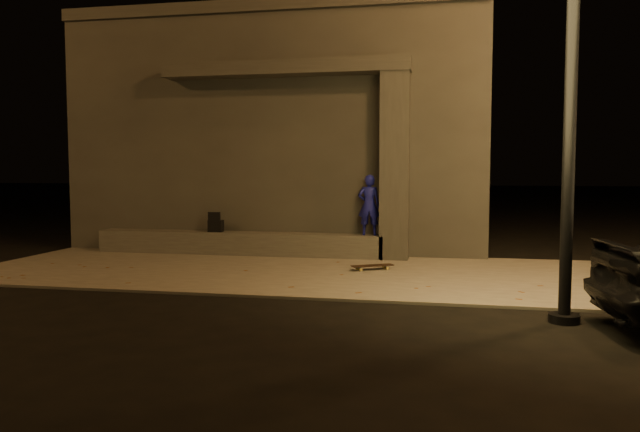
% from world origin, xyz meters
% --- Properties ---
extents(ground, '(120.00, 120.00, 0.00)m').
position_xyz_m(ground, '(0.00, 0.00, 0.00)').
color(ground, black).
rests_on(ground, ground).
extents(sidewalk, '(11.00, 4.40, 0.04)m').
position_xyz_m(sidewalk, '(0.00, 2.00, 0.02)').
color(sidewalk, '#69645D').
rests_on(sidewalk, ground).
extents(building, '(9.00, 5.10, 5.22)m').
position_xyz_m(building, '(-1.00, 6.49, 2.61)').
color(building, '#3A3835').
rests_on(building, ground).
extents(ledge, '(6.00, 0.55, 0.45)m').
position_xyz_m(ledge, '(-1.50, 3.75, 0.27)').
color(ledge, '#494743').
rests_on(ledge, sidewalk).
extents(column, '(0.55, 0.55, 3.60)m').
position_xyz_m(column, '(1.70, 3.75, 1.84)').
color(column, '#3A3835').
rests_on(column, sidewalk).
extents(canopy, '(5.00, 0.70, 0.28)m').
position_xyz_m(canopy, '(-0.50, 3.80, 3.78)').
color(canopy, '#3A3835').
rests_on(canopy, column).
extents(skateboarder, '(0.45, 0.31, 1.19)m').
position_xyz_m(skateboarder, '(1.20, 3.75, 1.08)').
color(skateboarder, '#161993').
rests_on(skateboarder, ledge).
extents(backpack, '(0.30, 0.20, 0.42)m').
position_xyz_m(backpack, '(-1.99, 3.75, 0.63)').
color(backpack, black).
rests_on(backpack, ledge).
extents(skateboard, '(0.74, 0.55, 0.08)m').
position_xyz_m(skateboard, '(1.45, 2.30, 0.11)').
color(skateboard, black).
rests_on(skateboard, sidewalk).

